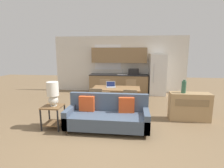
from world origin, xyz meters
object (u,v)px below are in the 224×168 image
object	(u,v)px
couch	(107,116)
vase	(184,87)
laptop	(111,86)
dining_chair_far_left	(105,90)
refrigerator	(157,74)
credenza	(189,107)
dining_chair_far_right	(131,90)
dining_chair_near_left	(97,100)
dining_table	(116,90)
table_lamp	(53,93)
dining_chair_near_right	(131,102)
side_table	(53,113)

from	to	relation	value
couch	vase	xyz separation A→B (m)	(2.07, 0.86, 0.64)
laptop	dining_chair_far_left	bearing A→B (deg)	105.47
vase	refrigerator	bearing A→B (deg)	96.03
credenza	couch	bearing A→B (deg)	-159.12
refrigerator	dining_chair_far_right	xyz separation A→B (m)	(-1.17, -1.47, -0.43)
dining_chair_near_left	dining_table	bearing A→B (deg)	-122.32
couch	vase	world-z (taller)	vase
table_lamp	dining_chair_near_right	distance (m)	2.22
side_table	table_lamp	bearing A→B (deg)	18.18
dining_table	credenza	bearing A→B (deg)	-19.69
dining_chair_near_right	dining_chair_near_left	xyz separation A→B (m)	(-1.03, 0.06, 0.00)
refrigerator	dining_chair_near_left	distance (m)	3.77
vase	side_table	bearing A→B (deg)	-164.34
dining_table	table_lamp	world-z (taller)	table_lamp
dining_chair_near_left	laptop	size ratio (longest dim) A/B	2.43
dining_chair_far_right	dining_chair_near_left	bearing A→B (deg)	-130.80
dining_table	side_table	size ratio (longest dim) A/B	2.73
side_table	vase	bearing A→B (deg)	15.66
refrigerator	credenza	xyz separation A→B (m)	(0.52, -3.07, -0.53)
dining_chair_near_right	dining_chair_far_right	xyz separation A→B (m)	(-0.00, 1.62, 0.00)
refrigerator	side_table	distance (m)	5.16
side_table	laptop	size ratio (longest dim) A/B	1.63
credenza	dining_chair_far_right	distance (m)	2.33
refrigerator	credenza	distance (m)	3.16
vase	dining_chair_far_right	distance (m)	2.25
dining_chair_far_left	dining_chair_near_right	world-z (taller)	same
dining_chair_far_right	dining_chair_near_left	size ratio (longest dim) A/B	1.00
couch	dining_chair_near_left	world-z (taller)	couch
side_table	couch	bearing A→B (deg)	4.67
dining_chair_far_left	dining_chair_near_left	world-z (taller)	same
laptop	couch	bearing A→B (deg)	-97.21
credenza	vase	world-z (taller)	vase
dining_table	dining_chair_far_right	world-z (taller)	dining_chair_far_right
dining_chair_far_right	dining_chair_near_left	distance (m)	1.87
credenza	laptop	bearing A→B (deg)	159.55
dining_table	dining_chair_far_left	xyz separation A→B (m)	(-0.52, 0.75, -0.18)
couch	dining_chair_far_left	distance (m)	2.45
couch	laptop	distance (m)	1.82
couch	laptop	xyz separation A→B (m)	(-0.13, 1.76, 0.44)
laptop	side_table	bearing A→B (deg)	-135.75
side_table	vase	world-z (taller)	vase
dining_table	dining_chair_far_right	distance (m)	0.98
table_lamp	dining_chair_near_right	size ratio (longest dim) A/B	0.71
refrigerator	couch	xyz separation A→B (m)	(-1.74, -3.93, -0.59)
refrigerator	vase	distance (m)	3.09
couch	table_lamp	world-z (taller)	table_lamp
dining_chair_near_right	dining_chair_far_right	bearing A→B (deg)	-83.34
table_lamp	refrigerator	bearing A→B (deg)	52.29
laptop	credenza	bearing A→B (deg)	-32.02
dining_table	table_lamp	xyz separation A→B (m)	(-1.44, -1.76, 0.26)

